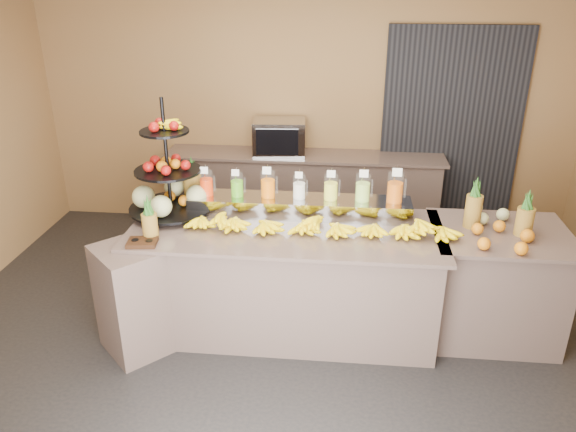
# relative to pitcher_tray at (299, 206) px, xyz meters

# --- Properties ---
(ground) EXTENTS (6.00, 6.00, 0.00)m
(ground) POSITION_rel_pitcher_tray_xyz_m (-0.08, -0.58, -1.01)
(ground) COLOR black
(ground) RESTS_ON ground
(room_envelope) EXTENTS (6.04, 5.02, 2.82)m
(room_envelope) POSITION_rel_pitcher_tray_xyz_m (0.11, 0.21, 0.87)
(room_envelope) COLOR olive
(room_envelope) RESTS_ON ground
(buffet_counter) EXTENTS (2.75, 1.25, 0.93)m
(buffet_counter) POSITION_rel_pitcher_tray_xyz_m (-0.19, -0.32, -0.54)
(buffet_counter) COLOR gray
(buffet_counter) RESTS_ON ground
(right_counter) EXTENTS (1.08, 0.88, 0.93)m
(right_counter) POSITION_rel_pitcher_tray_xyz_m (1.62, -0.18, -0.54)
(right_counter) COLOR gray
(right_counter) RESTS_ON ground
(back_ledge) EXTENTS (3.10, 0.55, 0.93)m
(back_ledge) POSITION_rel_pitcher_tray_xyz_m (-0.08, 1.67, -0.54)
(back_ledge) COLOR gray
(back_ledge) RESTS_ON ground
(pitcher_tray) EXTENTS (1.85, 0.30, 0.15)m
(pitcher_tray) POSITION_rel_pitcher_tray_xyz_m (0.00, 0.00, 0.00)
(pitcher_tray) COLOR gray
(pitcher_tray) RESTS_ON buffet_counter
(juice_pitcher_orange_a) EXTENTS (0.11, 0.12, 0.27)m
(juice_pitcher_orange_a) POSITION_rel_pitcher_tray_xyz_m (-0.78, -0.00, 0.17)
(juice_pitcher_orange_a) COLOR silver
(juice_pitcher_orange_a) RESTS_ON pitcher_tray
(juice_pitcher_green) EXTENTS (0.11, 0.11, 0.26)m
(juice_pitcher_green) POSITION_rel_pitcher_tray_xyz_m (-0.52, -0.00, 0.16)
(juice_pitcher_green) COLOR silver
(juice_pitcher_green) RESTS_ON pitcher_tray
(juice_pitcher_orange_b) EXTENTS (0.12, 0.13, 0.29)m
(juice_pitcher_orange_b) POSITION_rel_pitcher_tray_xyz_m (-0.26, -0.00, 0.17)
(juice_pitcher_orange_b) COLOR silver
(juice_pitcher_orange_b) RESTS_ON pitcher_tray
(juice_pitcher_milk) EXTENTS (0.11, 0.11, 0.26)m
(juice_pitcher_milk) POSITION_rel_pitcher_tray_xyz_m (-0.00, -0.00, 0.16)
(juice_pitcher_milk) COLOR silver
(juice_pitcher_milk) RESTS_ON pitcher_tray
(juice_pitcher_lemon) EXTENTS (0.12, 0.12, 0.28)m
(juice_pitcher_lemon) POSITION_rel_pitcher_tray_xyz_m (0.26, -0.00, 0.17)
(juice_pitcher_lemon) COLOR silver
(juice_pitcher_lemon) RESTS_ON pitcher_tray
(juice_pitcher_lime) EXTENTS (0.12, 0.13, 0.30)m
(juice_pitcher_lime) POSITION_rel_pitcher_tray_xyz_m (0.52, -0.00, 0.17)
(juice_pitcher_lime) COLOR silver
(juice_pitcher_lime) RESTS_ON pitcher_tray
(juice_pitcher_orange_c) EXTENTS (0.13, 0.14, 0.32)m
(juice_pitcher_orange_c) POSITION_rel_pitcher_tray_xyz_m (0.78, -0.00, 0.18)
(juice_pitcher_orange_c) COLOR silver
(juice_pitcher_orange_c) RESTS_ON pitcher_tray
(banana_heap) EXTENTS (2.17, 0.20, 0.18)m
(banana_heap) POSITION_rel_pitcher_tray_xyz_m (0.18, -0.31, -0.01)
(banana_heap) COLOR yellow
(banana_heap) RESTS_ON buffet_counter
(fruit_stand) EXTENTS (0.86, 0.86, 0.99)m
(fruit_stand) POSITION_rel_pitcher_tray_xyz_m (-1.02, -0.08, 0.17)
(fruit_stand) COLOR black
(fruit_stand) RESTS_ON buffet_counter
(condiment_caddy) EXTENTS (0.23, 0.19, 0.03)m
(condiment_caddy) POSITION_rel_pitcher_tray_xyz_m (-1.13, -0.67, -0.06)
(condiment_caddy) COLOR black
(condiment_caddy) RESTS_ON buffet_counter
(pineapple_left_a) EXTENTS (0.12, 0.12, 0.36)m
(pineapple_left_a) POSITION_rel_pitcher_tray_xyz_m (-1.09, -0.56, 0.06)
(pineapple_left_a) COLOR brown
(pineapple_left_a) RESTS_ON buffet_counter
(pineapple_left_b) EXTENTS (0.16, 0.16, 0.45)m
(pineapple_left_b) POSITION_rel_pitcher_tray_xyz_m (-0.93, 0.12, 0.10)
(pineapple_left_b) COLOR brown
(pineapple_left_b) RESTS_ON buffet_counter
(right_fruit_pile) EXTENTS (0.51, 0.49, 0.27)m
(right_fruit_pile) POSITION_rel_pitcher_tray_xyz_m (1.56, -0.27, 0.01)
(right_fruit_pile) COLOR brown
(right_fruit_pile) RESTS_ON right_counter
(oven_warmer) EXTENTS (0.59, 0.43, 0.38)m
(oven_warmer) POSITION_rel_pitcher_tray_xyz_m (-0.36, 1.67, 0.11)
(oven_warmer) COLOR gray
(oven_warmer) RESTS_ON back_ledge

